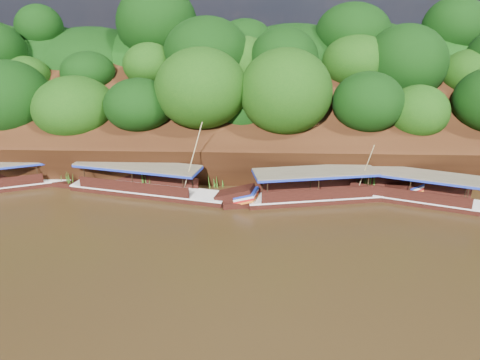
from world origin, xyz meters
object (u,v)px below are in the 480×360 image
object	(u,v)px
boat_1	(332,193)
boat_2	(157,189)
boat_0	(430,197)
boat_3	(11,182)

from	to	relation	value
boat_1	boat_2	bearing A→B (deg)	168.00
boat_2	boat_0	bearing A→B (deg)	10.66
boat_1	boat_3	xyz separation A→B (m)	(-27.81, 1.56, -0.05)
boat_3	boat_1	bearing A→B (deg)	-25.34
boat_0	boat_3	xyz separation A→B (m)	(-35.56, 2.17, -0.02)
boat_0	boat_2	bearing A→B (deg)	-162.74
boat_2	boat_3	xyz separation A→B (m)	(-13.19, 1.19, -0.04)
boat_0	boat_2	size ratio (longest dim) A/B	0.92
boat_0	boat_2	xyz separation A→B (m)	(-22.37, 0.98, 0.02)
boat_2	boat_3	world-z (taller)	boat_2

